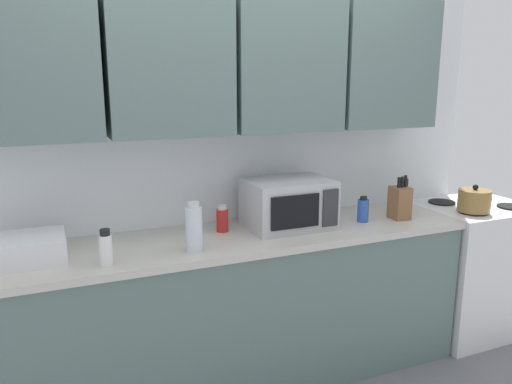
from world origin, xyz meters
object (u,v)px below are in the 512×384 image
(bottle_white_jar, at_px, (106,248))
(bottle_clear_tall, at_px, (194,228))
(knife_block, at_px, (400,202))
(kettle, at_px, (474,200))
(bottle_red_sauce, at_px, (222,219))
(stove_range, at_px, (470,267))
(microwave, at_px, (288,203))
(bottle_blue_cleaner, at_px, (363,210))
(dish_rack, at_px, (23,249))
(bottle_soy_dark, at_px, (403,193))

(bottle_white_jar, bearing_deg, bottle_clear_tall, 3.80)
(knife_block, distance_m, bottle_white_jar, 1.76)
(kettle, distance_m, bottle_clear_tall, 1.86)
(bottle_red_sauce, bearing_deg, kettle, -8.67)
(stove_range, xyz_separation_m, microwave, (-1.41, 0.05, 0.59))
(stove_range, bearing_deg, bottle_blue_cleaner, -178.06)
(dish_rack, bearing_deg, bottle_white_jar, -29.76)
(microwave, bearing_deg, knife_block, -8.95)
(stove_range, distance_m, kettle, 0.57)
(dish_rack, xyz_separation_m, bottle_soy_dark, (2.28, 0.09, 0.05))
(knife_block, bearing_deg, dish_rack, 177.69)
(bottle_blue_cleaner, bearing_deg, dish_rack, 178.41)
(kettle, relative_size, bottle_blue_cleaner, 1.29)
(stove_range, bearing_deg, kettle, -140.53)
(dish_rack, distance_m, bottle_white_jar, 0.41)
(knife_block, bearing_deg, bottle_white_jar, -176.17)
(microwave, distance_m, bottle_blue_cleaner, 0.48)
(bottle_red_sauce, bearing_deg, bottle_clear_tall, -132.28)
(kettle, bearing_deg, bottle_red_sauce, 171.33)
(bottle_clear_tall, relative_size, bottle_red_sauce, 1.64)
(dish_rack, bearing_deg, bottle_soy_dark, 2.21)
(bottle_blue_cleaner, bearing_deg, microwave, 170.44)
(microwave, relative_size, bottle_soy_dark, 2.13)
(bottle_soy_dark, bearing_deg, stove_range, -11.43)
(bottle_red_sauce, relative_size, bottle_soy_dark, 0.69)
(microwave, bearing_deg, dish_rack, -178.93)
(microwave, relative_size, knife_block, 1.76)
(bottle_soy_dark, distance_m, bottle_white_jar, 1.95)
(stove_range, distance_m, bottle_soy_dark, 0.78)
(knife_block, distance_m, bottle_clear_tall, 1.33)
(kettle, xyz_separation_m, bottle_blue_cleaner, (-0.78, 0.11, -0.01))
(bottle_clear_tall, bearing_deg, bottle_soy_dark, 9.96)
(dish_rack, bearing_deg, knife_block, -2.31)
(stove_range, bearing_deg, bottle_soy_dark, 168.57)
(kettle, xyz_separation_m, bottle_red_sauce, (-1.62, 0.25, -0.01))
(dish_rack, height_order, bottle_red_sauce, bottle_red_sauce)
(kettle, height_order, bottle_clear_tall, bottle_clear_tall)
(kettle, height_order, bottle_blue_cleaner, kettle)
(bottle_red_sauce, xyz_separation_m, bottle_soy_dark, (1.26, 0.00, 0.04))
(kettle, relative_size, microwave, 0.42)
(dish_rack, distance_m, knife_block, 2.12)
(bottle_clear_tall, relative_size, bottle_white_jar, 1.46)
(bottle_blue_cleaner, distance_m, bottle_soy_dark, 0.43)
(bottle_clear_tall, xyz_separation_m, bottle_soy_dark, (1.50, 0.26, -0.01))
(bottle_clear_tall, bearing_deg, microwave, 17.92)
(stove_range, xyz_separation_m, bottle_blue_cleaner, (-0.95, -0.03, 0.52))
(stove_range, height_order, bottle_red_sauce, bottle_red_sauce)
(bottle_clear_tall, bearing_deg, bottle_white_jar, -176.20)
(stove_range, xyz_separation_m, bottle_red_sauce, (-1.79, 0.11, 0.52))
(bottle_red_sauce, distance_m, bottle_white_jar, 0.73)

